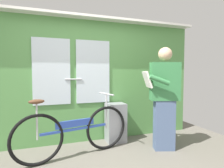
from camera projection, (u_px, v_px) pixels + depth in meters
name	position (u px, v px, depth m)	size (l,w,h in m)	color
train_door_wall	(84.00, 77.00, 3.27)	(4.26, 0.28, 2.19)	#56934C
bicycle_near_door	(75.00, 132.00, 2.68)	(1.71, 0.53, 0.91)	black
passenger_reading_newspaper	(164.00, 96.00, 2.92)	(0.61, 0.54, 1.62)	slate
trash_bin_by_wall	(116.00, 123.00, 3.28)	(0.33, 0.28, 0.69)	gray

